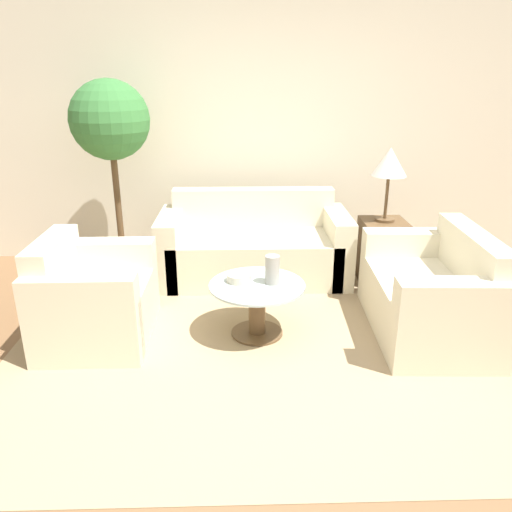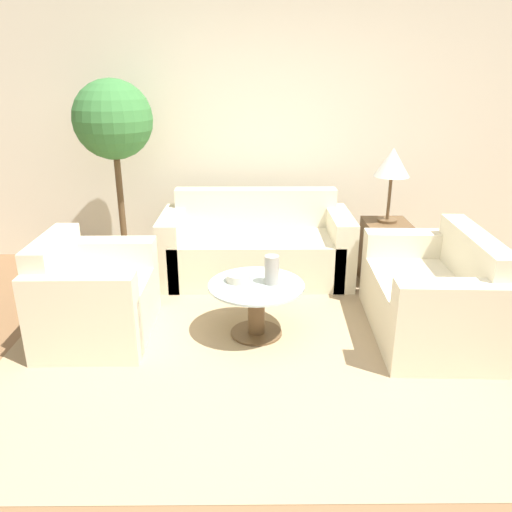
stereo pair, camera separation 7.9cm
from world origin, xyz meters
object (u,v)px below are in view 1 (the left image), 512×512
at_px(armchair, 90,302).
at_px(coffee_table, 257,302).
at_px(bowl, 239,278).
at_px(vase, 272,270).
at_px(loveseat, 435,297).
at_px(sofa_main, 254,248).
at_px(potted_plant, 111,131).
at_px(table_lamp, 390,164).

bearing_deg(armchair, coffee_table, -90.77).
bearing_deg(bowl, vase, -9.77).
bearing_deg(loveseat, sofa_main, -128.74).
distance_m(sofa_main, potted_plant, 1.70).
bearing_deg(armchair, sofa_main, -46.89).
relative_size(loveseat, potted_plant, 0.71).
distance_m(potted_plant, vase, 2.05).
height_order(sofa_main, bowl, sofa_main).
relative_size(coffee_table, vase, 3.31).
bearing_deg(armchair, bowl, -87.85).
relative_size(armchair, vase, 4.34).
xyz_separation_m(armchair, loveseat, (2.61, 0.01, -0.00)).
distance_m(armchair, vase, 1.38).
height_order(coffee_table, potted_plant, potted_plant).
height_order(table_lamp, vase, table_lamp).
height_order(coffee_table, table_lamp, table_lamp).
bearing_deg(sofa_main, armchair, -136.52).
distance_m(sofa_main, loveseat, 1.79).
bearing_deg(table_lamp, coffee_table, -139.85).
bearing_deg(armchair, potted_plant, 1.19).
relative_size(loveseat, table_lamp, 1.95).
bearing_deg(coffee_table, bowl, 156.53).
bearing_deg(table_lamp, potted_plant, 175.26).
height_order(sofa_main, loveseat, sofa_main).
relative_size(coffee_table, potted_plant, 0.39).
height_order(coffee_table, vase, vase).
xyz_separation_m(sofa_main, coffee_table, (-0.01, -1.20, -0.01)).
bearing_deg(loveseat, potted_plant, -112.45).
height_order(armchair, vase, armchair).
xyz_separation_m(coffee_table, table_lamp, (1.22, 1.03, 0.86)).
bearing_deg(potted_plant, table_lamp, -4.74).
bearing_deg(loveseat, bowl, -89.13).
height_order(sofa_main, potted_plant, potted_plant).
bearing_deg(sofa_main, loveseat, -41.03).
distance_m(vase, bowl, 0.26).
relative_size(armchair, table_lamp, 1.39).
bearing_deg(bowl, table_lamp, 35.68).
xyz_separation_m(coffee_table, vase, (0.11, 0.02, 0.26)).
distance_m(coffee_table, bowl, 0.23).
bearing_deg(bowl, coffee_table, -23.47).
relative_size(armchair, loveseat, 0.72).
bearing_deg(sofa_main, vase, -84.93).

